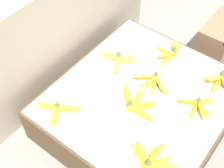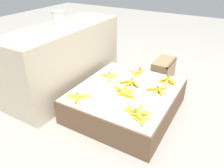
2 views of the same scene
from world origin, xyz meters
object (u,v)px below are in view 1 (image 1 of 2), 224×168
(banana_bunch_middle_midleft, at_px, (136,104))
(banana_bunch_back_left, at_px, (58,109))
(banana_bunch_front_midright, at_px, (198,105))
(banana_bunch_front_left, at_px, (152,164))
(banana_bunch_front_right, at_px, (220,81))
(wooden_crate, at_px, (220,38))
(banana_bunch_middle_right, at_px, (171,52))
(banana_bunch_back_midright, at_px, (119,59))
(banana_bunch_middle_midright, at_px, (153,81))

(banana_bunch_middle_midleft, bearing_deg, banana_bunch_back_left, 132.37)
(banana_bunch_front_midright, relative_size, banana_bunch_middle_midleft, 0.76)
(banana_bunch_front_left, relative_size, banana_bunch_middle_midleft, 0.95)
(banana_bunch_front_left, xyz_separation_m, banana_bunch_middle_midleft, (0.24, 0.26, -0.00))
(banana_bunch_front_midright, xyz_separation_m, banana_bunch_front_right, (0.22, -0.02, 0.01))
(wooden_crate, height_order, banana_bunch_middle_right, banana_bunch_middle_right)
(banana_bunch_front_right, bearing_deg, banana_bunch_back_midright, 110.50)
(banana_bunch_front_right, distance_m, banana_bunch_middle_right, 0.34)
(banana_bunch_middle_midright, height_order, banana_bunch_back_left, banana_bunch_back_left)
(banana_bunch_middle_midright, xyz_separation_m, banana_bunch_back_midright, (0.01, 0.25, 0.01))
(banana_bunch_front_left, relative_size, banana_bunch_middle_right, 1.10)
(banana_bunch_front_right, distance_m, banana_bunch_middle_midright, 0.38)
(banana_bunch_back_left, bearing_deg, wooden_crate, -17.57)
(banana_bunch_front_right, height_order, banana_bunch_middle_right, banana_bunch_front_right)
(banana_bunch_middle_right, distance_m, banana_bunch_back_left, 0.77)
(banana_bunch_back_midright, bearing_deg, banana_bunch_middle_midright, -93.31)
(banana_bunch_front_midright, height_order, banana_bunch_middle_right, banana_bunch_middle_right)
(banana_bunch_front_left, height_order, banana_bunch_middle_right, banana_bunch_front_left)
(banana_bunch_middle_midleft, distance_m, banana_bunch_middle_midright, 0.19)
(banana_bunch_middle_midleft, xyz_separation_m, banana_bunch_back_left, (-0.28, 0.30, -0.00))
(banana_bunch_front_left, distance_m, banana_bunch_front_midright, 0.44)
(wooden_crate, height_order, banana_bunch_middle_midright, banana_bunch_middle_midright)
(banana_bunch_front_left, height_order, banana_bunch_middle_midright, banana_bunch_front_left)
(banana_bunch_front_midright, distance_m, banana_bunch_front_right, 0.22)
(wooden_crate, bearing_deg, banana_bunch_middle_midleft, 175.02)
(wooden_crate, height_order, banana_bunch_back_midright, banana_bunch_back_midright)
(wooden_crate, xyz_separation_m, banana_bunch_back_left, (-1.22, 0.39, 0.14))
(banana_bunch_middle_midleft, bearing_deg, wooden_crate, -4.98)
(banana_bunch_middle_right, height_order, banana_bunch_back_left, banana_bunch_middle_right)
(banana_bunch_front_left, xyz_separation_m, banana_bunch_front_midright, (0.44, -0.01, -0.01))
(banana_bunch_front_midright, distance_m, banana_bunch_middle_midleft, 0.33)
(banana_bunch_middle_right, bearing_deg, wooden_crate, -15.67)
(banana_bunch_front_left, xyz_separation_m, banana_bunch_middle_right, (0.70, 0.31, -0.00))
(banana_bunch_middle_midleft, relative_size, banana_bunch_back_left, 1.23)
(banana_bunch_middle_midleft, xyz_separation_m, banana_bunch_middle_right, (0.46, 0.05, 0.00))
(banana_bunch_front_midright, bearing_deg, banana_bunch_front_left, 178.68)
(banana_bunch_front_right, relative_size, banana_bunch_middle_right, 0.85)
(wooden_crate, distance_m, banana_bunch_middle_midleft, 0.96)
(banana_bunch_front_left, bearing_deg, wooden_crate, 8.34)
(banana_bunch_back_left, bearing_deg, banana_bunch_front_midright, -50.06)
(banana_bunch_front_midright, relative_size, banana_bunch_back_midright, 0.94)
(banana_bunch_front_left, bearing_deg, banana_bunch_back_left, 93.81)
(wooden_crate, xyz_separation_m, banana_bunch_middle_midleft, (-0.94, 0.08, 0.15))
(banana_bunch_front_midright, height_order, banana_bunch_middle_midleft, banana_bunch_middle_midleft)
(wooden_crate, bearing_deg, banana_bunch_front_left, -171.66)
(banana_bunch_front_midright, bearing_deg, banana_bunch_back_midright, 89.07)
(banana_bunch_front_midright, height_order, banana_bunch_middle_midright, banana_bunch_middle_midright)
(banana_bunch_back_left, bearing_deg, banana_bunch_back_midright, -3.97)
(banana_bunch_front_left, xyz_separation_m, banana_bunch_back_left, (-0.04, 0.56, -0.00))
(banana_bunch_front_left, height_order, banana_bunch_back_midright, banana_bunch_front_left)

